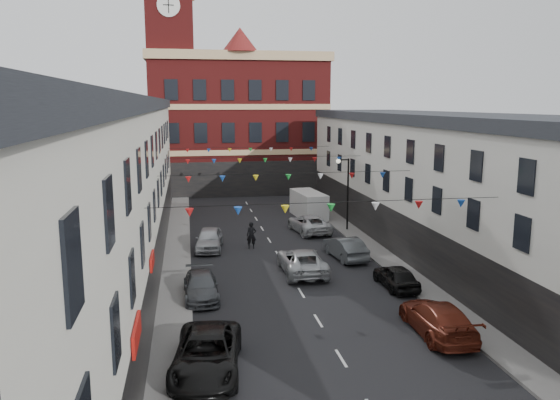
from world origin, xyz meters
TOP-DOWN VIEW (x-y plane):
  - ground at (0.00, 0.00)m, footprint 160.00×160.00m
  - pavement_left at (-6.90, 2.00)m, footprint 1.80×64.00m
  - pavement_right at (6.90, 2.00)m, footprint 1.80×64.00m
  - terrace_left at (-11.78, 1.00)m, footprint 8.40×56.00m
  - terrace_right at (11.78, 1.00)m, footprint 8.40×56.00m
  - civic_building at (0.00, 37.95)m, footprint 20.60×13.30m
  - clock_tower at (-7.50, 35.00)m, footprint 5.60×5.60m
  - distant_hill at (-4.00, 62.00)m, footprint 40.00×14.00m
  - street_lamp at (6.55, 14.00)m, footprint 1.10×0.36m
  - car_left_c at (-5.50, -8.27)m, footprint 3.23×5.81m
  - car_left_d at (-5.50, 0.18)m, footprint 1.91×4.52m
  - car_left_e at (-4.65, 10.08)m, footprint 2.37×4.76m
  - car_right_c at (4.97, -6.41)m, footprint 2.32×5.34m
  - car_right_d at (5.50, -0.05)m, footprint 1.70×3.98m
  - car_right_e at (4.33, 6.22)m, footprint 2.14×4.73m
  - car_right_f at (3.60, 14.09)m, footprint 3.08×5.52m
  - moving_car at (0.80, 3.57)m, footprint 2.57×5.50m
  - white_van at (4.86, 19.88)m, footprint 2.61×5.53m
  - pedestrian at (-1.62, 9.85)m, footprint 0.76×0.56m

SIDE VIEW (x-z plane):
  - ground at x=0.00m, z-range 0.00..0.00m
  - pavement_left at x=-6.90m, z-range 0.00..0.15m
  - pavement_right at x=6.90m, z-range 0.00..0.15m
  - car_left_d at x=-5.50m, z-range 0.00..1.30m
  - car_right_d at x=5.50m, z-range 0.00..1.34m
  - car_right_f at x=3.60m, z-range 0.00..1.46m
  - car_right_e at x=4.33m, z-range 0.00..1.50m
  - moving_car at x=0.80m, z-range 0.00..1.52m
  - car_right_c at x=4.97m, z-range 0.00..1.53m
  - car_left_c at x=-5.50m, z-range 0.00..1.54m
  - car_left_e at x=-4.65m, z-range 0.00..1.56m
  - pedestrian at x=-1.62m, z-range 0.00..1.95m
  - white_van at x=4.86m, z-range 0.00..2.36m
  - street_lamp at x=6.55m, z-range 0.90..6.90m
  - terrace_right at x=11.78m, z-range 0.00..9.70m
  - distant_hill at x=-4.00m, z-range 0.00..10.00m
  - terrace_left at x=-11.78m, z-range 0.00..10.70m
  - civic_building at x=0.00m, z-range -1.11..17.39m
  - clock_tower at x=-7.50m, z-range -0.07..29.93m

